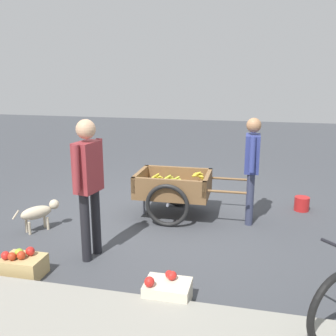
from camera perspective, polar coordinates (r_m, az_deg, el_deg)
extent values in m
plane|color=#3D3F44|center=(6.10, -0.52, -6.75)|extent=(24.00, 24.00, 0.00)
cube|color=brown|center=(5.88, 0.80, -3.45)|extent=(1.11, 0.81, 0.10)
cube|color=brown|center=(5.95, -4.11, -1.56)|extent=(0.07, 0.80, 0.24)
cube|color=brown|center=(5.75, 5.89, -2.15)|extent=(0.07, 0.80, 0.24)
cube|color=brown|center=(5.48, 0.03, -2.90)|extent=(1.10, 0.07, 0.24)
cube|color=brown|center=(6.18, 1.49, -0.93)|extent=(1.10, 0.07, 0.24)
torus|color=black|center=(5.50, -0.12, -5.61)|extent=(0.64, 0.07, 0.64)
torus|color=black|center=(6.31, 1.60, -2.96)|extent=(0.64, 0.07, 0.64)
cylinder|color=gray|center=(5.90, 0.80, -4.19)|extent=(0.05, 0.88, 0.04)
cylinder|color=brown|center=(5.41, 8.69, -3.53)|extent=(0.55, 0.04, 0.04)
cylinder|color=brown|center=(6.06, 9.12, -1.61)|extent=(0.55, 0.04, 0.04)
cylinder|color=gray|center=(6.05, -3.59, -5.19)|extent=(0.04, 0.04, 0.35)
ellipsoid|color=gold|center=(5.56, 4.02, -2.87)|extent=(0.18, 0.06, 0.12)
ellipsoid|color=gold|center=(5.55, 3.83, -2.78)|extent=(0.19, 0.10, 0.05)
ellipsoid|color=gold|center=(5.55, 3.63, -2.68)|extent=(0.18, 0.11, 0.13)
ellipsoid|color=gold|center=(5.75, -1.39, -1.62)|extent=(0.18, 0.06, 0.13)
ellipsoid|color=gold|center=(5.74, -1.47, -1.54)|extent=(0.19, 0.08, 0.11)
ellipsoid|color=gold|center=(5.74, -1.61, -1.45)|extent=(0.19, 0.09, 0.05)
ellipsoid|color=gold|center=(5.73, -1.71, -1.37)|extent=(0.19, 0.10, 0.09)
ellipsoid|color=gold|center=(5.72, -1.88, -1.28)|extent=(0.17, 0.10, 0.15)
ellipsoid|color=gold|center=(5.65, -0.61, -2.73)|extent=(0.18, 0.06, 0.14)
ellipsoid|color=gold|center=(5.64, -0.73, -2.65)|extent=(0.19, 0.09, 0.10)
ellipsoid|color=gold|center=(5.63, -0.85, -2.56)|extent=(0.19, 0.08, 0.05)
ellipsoid|color=gold|center=(5.63, -0.96, -2.47)|extent=(0.19, 0.06, 0.09)
ellipsoid|color=gold|center=(5.62, -1.10, -2.38)|extent=(0.18, 0.07, 0.14)
ellipsoid|color=gold|center=(5.84, 1.57, -2.04)|extent=(0.18, 0.11, 0.13)
ellipsoid|color=gold|center=(5.84, 1.49, -1.96)|extent=(0.19, 0.11, 0.10)
ellipsoid|color=gold|center=(5.83, 1.36, -1.87)|extent=(0.19, 0.08, 0.05)
ellipsoid|color=gold|center=(5.82, 1.25, -1.79)|extent=(0.19, 0.11, 0.09)
ellipsoid|color=gold|center=(5.82, 1.10, -1.70)|extent=(0.18, 0.10, 0.15)
ellipsoid|color=gold|center=(5.64, 1.97, -3.13)|extent=(0.19, 0.08, 0.13)
ellipsoid|color=gold|center=(5.64, 1.87, -3.05)|extent=(0.19, 0.07, 0.09)
ellipsoid|color=gold|center=(5.63, 1.69, -2.96)|extent=(0.19, 0.09, 0.08)
ellipsoid|color=gold|center=(5.62, 1.58, -2.87)|extent=(0.19, 0.06, 0.12)
ellipsoid|color=gold|center=(5.98, 4.72, -1.22)|extent=(0.17, 0.05, 0.14)
ellipsoid|color=gold|center=(5.98, 4.55, -1.13)|extent=(0.19, 0.08, 0.07)
ellipsoid|color=gold|center=(5.97, 4.42, -1.05)|extent=(0.19, 0.09, 0.07)
ellipsoid|color=gold|center=(5.96, 4.28, -0.96)|extent=(0.18, 0.10, 0.14)
ellipsoid|color=gold|center=(6.13, 0.36, -1.80)|extent=(0.18, 0.08, 0.14)
ellipsoid|color=gold|center=(6.13, 0.24, -1.72)|extent=(0.19, 0.10, 0.10)
ellipsoid|color=gold|center=(6.12, 0.12, -1.64)|extent=(0.19, 0.09, 0.05)
ellipsoid|color=gold|center=(6.11, 0.01, -1.56)|extent=(0.19, 0.09, 0.10)
ellipsoid|color=gold|center=(6.11, -0.13, -1.47)|extent=(0.17, 0.08, 0.15)
ellipsoid|color=gold|center=(5.77, -2.98, -2.40)|extent=(0.18, 0.07, 0.13)
ellipsoid|color=gold|center=(5.77, -3.18, -2.31)|extent=(0.18, 0.07, 0.05)
ellipsoid|color=gold|center=(5.77, -3.38, -2.22)|extent=(0.18, 0.07, 0.13)
ellipsoid|color=gold|center=(5.73, -1.43, -2.74)|extent=(0.18, 0.05, 0.15)
ellipsoid|color=gold|center=(5.73, -1.58, -2.65)|extent=(0.19, 0.06, 0.09)
ellipsoid|color=gold|center=(5.72, -1.69, -2.57)|extent=(0.19, 0.09, 0.05)
ellipsoid|color=gold|center=(5.72, -1.83, -2.48)|extent=(0.19, 0.06, 0.10)
ellipsoid|color=gold|center=(5.71, -1.92, -2.40)|extent=(0.18, 0.10, 0.14)
cylinder|color=#333851|center=(5.67, 12.07, -4.61)|extent=(0.11, 0.11, 0.77)
cylinder|color=#333851|center=(5.88, 12.09, -3.93)|extent=(0.11, 0.11, 0.77)
cube|color=navy|center=(5.61, 12.43, 2.12)|extent=(0.20, 0.34, 0.54)
sphere|color=#9E704C|center=(5.54, 12.65, 6.23)|extent=(0.21, 0.21, 0.21)
cylinder|color=navy|center=(5.39, 12.43, 1.92)|extent=(0.08, 0.14, 0.50)
cylinder|color=navy|center=(5.82, 12.45, 2.82)|extent=(0.08, 0.18, 0.50)
torus|color=black|center=(3.55, 23.65, -18.58)|extent=(0.52, 0.50, 0.66)
ellipsoid|color=beige|center=(5.67, -19.01, -6.30)|extent=(0.40, 0.46, 0.18)
sphere|color=beige|center=(5.75, -16.57, -5.20)|extent=(0.14, 0.14, 0.14)
cylinder|color=beige|center=(5.57, -21.71, -6.49)|extent=(0.08, 0.10, 0.12)
cylinder|color=beige|center=(5.83, -17.87, -7.55)|extent=(0.04, 0.04, 0.18)
cylinder|color=beige|center=(5.74, -17.43, -7.88)|extent=(0.04, 0.04, 0.18)
cylinder|color=beige|center=(5.74, -20.30, -8.10)|extent=(0.04, 0.04, 0.18)
cylinder|color=beige|center=(5.65, -19.89, -8.44)|extent=(0.04, 0.04, 0.18)
cylinder|color=#B21E1E|center=(6.55, 19.26, -5.04)|extent=(0.24, 0.24, 0.22)
cube|color=beige|center=(3.88, -0.06, -18.07)|extent=(0.44, 0.32, 0.22)
sphere|color=red|center=(3.75, -2.79, -16.54)|extent=(0.10, 0.10, 0.10)
sphere|color=red|center=(3.88, 0.16, -15.51)|extent=(0.08, 0.08, 0.08)
sphere|color=red|center=(3.85, 0.50, -15.76)|extent=(0.08, 0.08, 0.08)
sphere|color=red|center=(3.85, 0.66, -15.68)|extent=(0.09, 0.09, 0.09)
cube|color=tan|center=(4.60, -20.66, -13.54)|extent=(0.44, 0.32, 0.22)
sphere|color=#99BF33|center=(4.56, -21.26, -11.67)|extent=(0.10, 0.10, 0.10)
sphere|color=#B23319|center=(4.50, -21.00, -12.02)|extent=(0.09, 0.09, 0.09)
sphere|color=#B23319|center=(4.51, -22.20, -12.07)|extent=(0.09, 0.09, 0.09)
sphere|color=red|center=(4.55, -19.81, -11.56)|extent=(0.10, 0.10, 0.10)
sphere|color=red|center=(4.56, -23.02, -11.88)|extent=(0.09, 0.09, 0.09)
cylinder|color=black|center=(4.61, -12.18, -8.70)|extent=(0.11, 0.11, 0.83)
cylinder|color=black|center=(4.78, -10.66, -7.79)|extent=(0.11, 0.11, 0.83)
cube|color=maroon|center=(4.48, -11.85, 0.16)|extent=(0.26, 0.37, 0.59)
sphere|color=tan|center=(4.39, -12.13, 5.66)|extent=(0.22, 0.22, 0.22)
cylinder|color=maroon|center=(4.30, -13.53, -0.12)|extent=(0.08, 0.11, 0.53)
cylinder|color=maroon|center=(4.64, -10.32, 1.11)|extent=(0.08, 0.18, 0.53)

